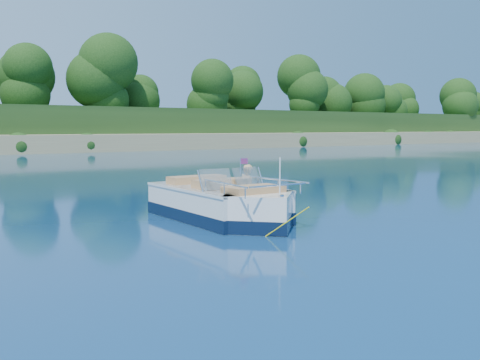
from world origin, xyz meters
The scene contains 4 objects.
ground centered at (0.00, 0.00, 0.00)m, with size 160.00×160.00×0.00m, color #091F40.
motorboat centered at (-1.67, 0.27, 0.33)m, with size 1.87×5.16×1.72m.
tow_tube centered at (0.06, 2.03, 0.09)m, with size 1.43×1.43×0.34m.
boy centered at (0.11, 2.02, 0.00)m, with size 0.53×0.35×1.46m, color tan.
Camera 1 is at (-8.02, -9.73, 2.09)m, focal length 40.00 mm.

